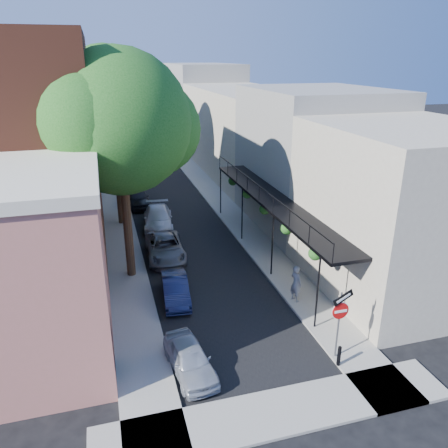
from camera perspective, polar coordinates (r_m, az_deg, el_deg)
ground at (r=16.26m, az=5.71°, el=-21.06°), size 160.00×160.00×0.00m
road_surface at (r=42.80m, az=-9.07°, el=6.08°), size 6.00×64.00×0.01m
sidewalk_left at (r=42.53m, az=-14.45°, el=5.65°), size 2.00×64.00×0.12m
sidewalk_right at (r=43.41m, az=-3.81°, el=6.58°), size 2.00×64.00×0.12m
sidewalk_cross at (r=15.56m, az=7.17°, el=-23.22°), size 12.00×2.00×0.12m
buildings_left at (r=40.58m, az=-22.62°, el=11.07°), size 10.10×59.10×12.00m
buildings_right at (r=43.35m, az=2.82°, el=12.47°), size 9.80×55.00×10.00m
sign_post at (r=16.94m, az=14.94°, el=-11.22°), size 0.89×0.17×2.99m
bollard at (r=17.39m, az=14.79°, el=-16.33°), size 0.14×0.14×0.80m
oak_near at (r=21.63m, az=-12.42°, el=12.61°), size 7.48×6.80×11.42m
oak_mid at (r=29.63m, az=-13.57°, el=13.08°), size 6.60×6.00×10.20m
oak_far at (r=38.50m, az=-14.41°, el=16.54°), size 7.70×7.00×11.90m
parked_car_a at (r=16.69m, az=-4.48°, el=-17.16°), size 1.73×3.47×1.14m
parked_car_b at (r=21.01m, az=-6.33°, el=-8.51°), size 1.45×3.46×1.11m
parked_car_c at (r=25.29m, az=-7.69°, el=-3.07°), size 2.24×4.56×1.24m
parked_car_d at (r=29.74m, az=-8.59°, el=0.73°), size 2.36×4.75×1.33m
parked_car_e at (r=34.36m, az=-11.25°, el=3.37°), size 1.98×4.10×1.35m
pedestrian at (r=20.75m, az=9.38°, el=-7.65°), size 0.60×0.75×1.78m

